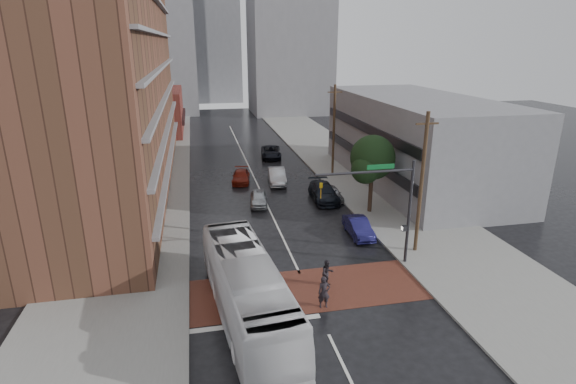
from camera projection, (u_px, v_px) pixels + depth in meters
name	position (u px, v px, depth m)	size (l,w,h in m)	color
ground	(309.00, 294.00, 26.69)	(160.00, 160.00, 0.00)	black
crosswalk	(307.00, 290.00, 27.15)	(14.00, 5.00, 0.02)	brown
sidewalk_west	(146.00, 183.00, 47.67)	(9.00, 90.00, 0.15)	gray
sidewalk_east	(352.00, 171.00, 52.10)	(9.00, 90.00, 0.15)	gray
apartment_block	(103.00, 45.00, 41.85)	(10.00, 44.00, 28.00)	brown
storefront_west	(157.00, 111.00, 73.42)	(8.00, 16.00, 7.00)	maroon
building_east	(415.00, 140.00, 47.02)	(11.00, 26.00, 9.00)	gray
distant_tower_west	(149.00, 33.00, 91.37)	(18.00, 16.00, 32.00)	gray
distant_tower_east	(290.00, 23.00, 90.56)	(16.00, 14.00, 36.00)	gray
distant_tower_center	(215.00, 52.00, 111.12)	(12.00, 10.00, 24.00)	gray
street_tree	(372.00, 160.00, 38.01)	(4.20, 4.10, 6.90)	#332319
signal_mast	(390.00, 199.00, 28.64)	(6.50, 0.30, 7.20)	#2D2D33
utility_pole_near	(421.00, 183.00, 30.47)	(1.60, 0.26, 10.00)	#473321
utility_pole_far	(334.00, 130.00, 49.05)	(1.60, 0.26, 10.00)	#473321
transit_bus	(247.00, 289.00, 23.84)	(2.98, 12.73, 3.55)	silver
pedestrian_a	(324.00, 292.00, 25.08)	(0.69, 0.45, 1.89)	black
pedestrian_b	(327.00, 273.00, 27.36)	(0.82, 0.64, 1.69)	black
car_travel_a	(259.00, 198.00, 41.16)	(1.53, 3.81, 1.30)	#AFB4B7
car_travel_b	(277.00, 176.00, 47.44)	(1.69, 4.86, 1.60)	#ADB1B5
car_travel_c	(241.00, 177.00, 47.86)	(1.77, 4.36, 1.27)	maroon
suv_travel	(271.00, 152.00, 58.17)	(2.46, 5.34, 1.48)	black
car_parked_near	(358.00, 227.00, 34.57)	(1.46, 4.18, 1.38)	#17154C
car_parked_mid	(324.00, 192.00, 42.35)	(2.22, 5.46, 1.59)	black
car_parked_far	(332.00, 193.00, 42.56)	(1.49, 3.71, 1.26)	#9FA1A6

